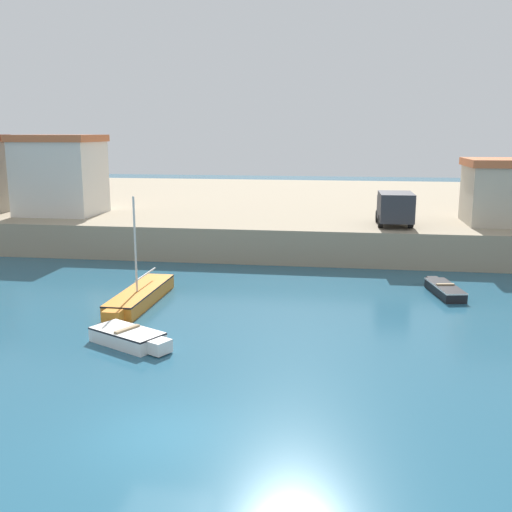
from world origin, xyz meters
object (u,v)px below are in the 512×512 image
at_px(sailboat_orange_0, 140,296).
at_px(truck_on_quay, 395,207).
at_px(harbor_shed_far_end, 60,175).
at_px(dinghy_black_4, 444,289).
at_px(dinghy_white_3, 130,337).

distance_m(sailboat_orange_0, truck_on_quay, 18.26).
height_order(harbor_shed_far_end, truck_on_quay, harbor_shed_far_end).
relative_size(dinghy_black_4, harbor_shed_far_end, 0.67).
bearing_deg(sailboat_orange_0, dinghy_white_3, -74.37).
xyz_separation_m(dinghy_white_3, truck_on_quay, (11.36, 18.14, 3.13)).
height_order(sailboat_orange_0, truck_on_quay, sailboat_orange_0).
height_order(dinghy_white_3, harbor_shed_far_end, harbor_shed_far_end).
bearing_deg(dinghy_white_3, harbor_shed_far_end, 122.02).
distance_m(dinghy_black_4, harbor_shed_far_end, 28.53).
distance_m(sailboat_orange_0, dinghy_black_4, 15.49).
distance_m(sailboat_orange_0, dinghy_white_3, 5.84).
height_order(dinghy_black_4, truck_on_quay, truck_on_quay).
bearing_deg(dinghy_black_4, dinghy_white_3, -144.30).
bearing_deg(dinghy_white_3, sailboat_orange_0, 105.63).
bearing_deg(harbor_shed_far_end, dinghy_black_4, -22.16).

